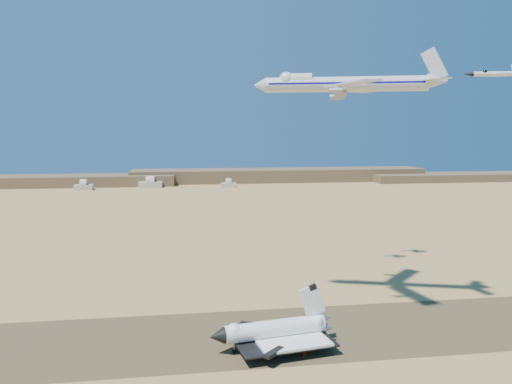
{
  "coord_description": "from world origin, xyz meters",
  "views": [
    {
      "loc": [
        -19.19,
        -167.38,
        71.83
      ],
      "look_at": [
        6.87,
        8.0,
        50.29
      ],
      "focal_mm": 35.0,
      "sensor_mm": 36.0,
      "label": 1
    }
  ],
  "objects": [
    {
      "name": "hangars",
      "position": [
        -64.0,
        478.43,
        4.83
      ],
      "size": [
        200.5,
        29.5,
        30.0
      ],
      "color": "beige",
      "rests_on": "ground"
    },
    {
      "name": "ridgeline",
      "position": [
        65.32,
        527.31,
        7.63
      ],
      "size": [
        960.0,
        90.0,
        18.0
      ],
      "color": "brown",
      "rests_on": "ground"
    },
    {
      "name": "crew_c",
      "position": [
        19.02,
        -18.68,
        0.97
      ],
      "size": [
        1.09,
        1.17,
        1.81
      ],
      "primitive_type": "imported",
      "rotation": [
        0.0,
        0.0,
        2.26
      ],
      "color": "red",
      "rests_on": "runway"
    },
    {
      "name": "chase_jet_e",
      "position": [
        61.6,
        75.46,
        93.18
      ],
      "size": [
        14.12,
        8.15,
        3.58
      ],
      "rotation": [
        0.0,
        0.0,
        -0.25
      ],
      "color": "silver"
    },
    {
      "name": "chase_jet_f",
      "position": [
        77.04,
        84.93,
        95.68
      ],
      "size": [
        15.4,
        8.99,
        3.93
      ],
      "rotation": [
        0.0,
        0.0,
        -0.31
      ],
      "color": "silver"
    },
    {
      "name": "carrier_747",
      "position": [
        42.54,
        24.9,
        90.29
      ],
      "size": [
        74.32,
        55.4,
        18.61
      ],
      "rotation": [
        0.0,
        0.0,
        -0.3
      ],
      "color": "silver"
    },
    {
      "name": "ground",
      "position": [
        0.0,
        0.0,
        0.0
      ],
      "size": [
        1200.0,
        1200.0,
        0.0
      ],
      "primitive_type": "plane",
      "color": "tan",
      "rests_on": "ground"
    },
    {
      "name": "crew_b",
      "position": [
        18.4,
        -16.55,
        0.94
      ],
      "size": [
        0.94,
        0.96,
        1.76
      ],
      "primitive_type": "imported",
      "rotation": [
        0.0,
        0.0,
        2.31
      ],
      "color": "red",
      "rests_on": "runway"
    },
    {
      "name": "runway",
      "position": [
        0.0,
        0.0,
        0.03
      ],
      "size": [
        600.0,
        50.0,
        0.06
      ],
      "primitive_type": "cube",
      "color": "brown",
      "rests_on": "ground"
    },
    {
      "name": "shuttle",
      "position": [
        10.13,
        -10.59,
        5.58
      ],
      "size": [
        42.21,
        30.29,
        20.76
      ],
      "rotation": [
        0.0,
        0.0,
        0.16
      ],
      "color": "white",
      "rests_on": "runway"
    },
    {
      "name": "crew_a",
      "position": [
        18.01,
        -20.49,
        0.94
      ],
      "size": [
        0.57,
        0.73,
        1.76
      ],
      "primitive_type": "imported",
      "rotation": [
        0.0,
        0.0,
        1.31
      ],
      "color": "red",
      "rests_on": "runway"
    },
    {
      "name": "chase_jet_a",
      "position": [
        74.33,
        -26.63,
        89.09
      ],
      "size": [
        16.45,
        9.46,
        4.17
      ],
      "rotation": [
        0.0,
        0.0,
        -0.24
      ],
      "color": "silver"
    }
  ]
}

